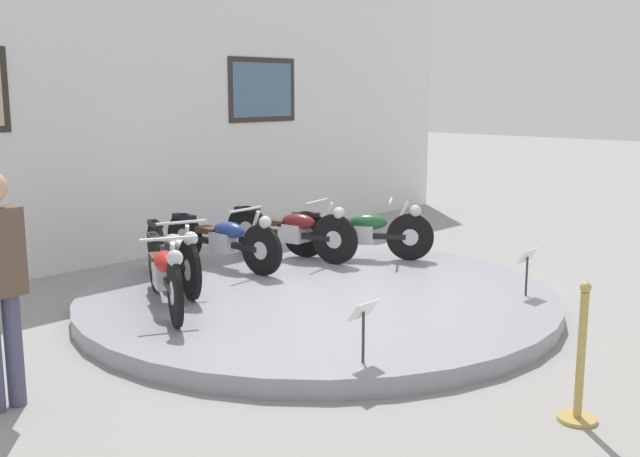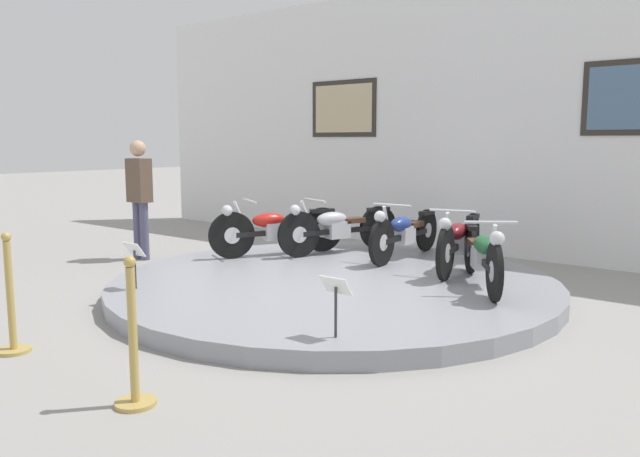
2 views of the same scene
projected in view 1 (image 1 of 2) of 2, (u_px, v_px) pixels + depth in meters
ground_plane at (317, 306)px, 8.21m from camera, size 60.00×60.00×0.00m
display_platform at (317, 298)px, 8.19m from camera, size 5.17×5.17×0.18m
back_wall at (128, 106)px, 10.18m from camera, size 14.00×0.22×4.25m
motorcycle_red at (164, 271)px, 7.44m from camera, size 0.95×1.80×0.80m
motorcycle_silver at (173, 252)px, 8.31m from camera, size 0.77×1.88×0.79m
motorcycle_blue at (224, 238)px, 9.16m from camera, size 0.54×1.96×0.78m
motorcycle_maroon at (292, 229)px, 9.66m from camera, size 0.59×1.95×0.79m
motorcycle_green at (361, 230)px, 9.66m from camera, size 1.16×1.64×0.78m
info_placard_front_left at (363, 318)px, 5.94m from camera, size 0.26×0.11×0.51m
info_placard_front_centre at (527, 262)px, 7.91m from camera, size 0.26×0.11×0.51m
stanchion_post_left_of_entry at (580, 375)px, 5.29m from camera, size 0.28×0.28×1.02m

